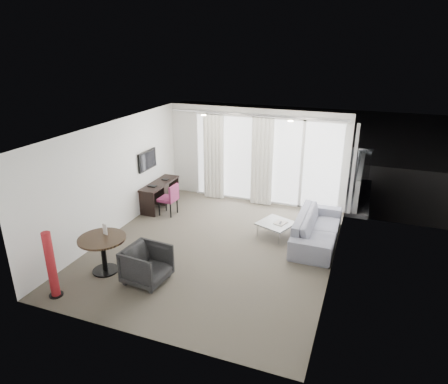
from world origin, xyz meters
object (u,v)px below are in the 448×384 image
(rattan_chair_a, at_px, (297,171))
(sofa, at_px, (317,228))
(desk, at_px, (160,195))
(rattan_chair_b, at_px, (333,182))
(red_lamp, at_px, (51,265))
(tub_armchair, at_px, (147,265))
(desk_chair, at_px, (168,199))
(round_table, at_px, (104,255))
(coffee_table, at_px, (276,229))

(rattan_chair_a, bearing_deg, sofa, -78.54)
(desk, xyz_separation_m, rattan_chair_b, (4.30, 2.42, 0.10))
(desk, distance_m, red_lamp, 4.28)
(tub_armchair, distance_m, rattan_chair_a, 6.61)
(sofa, relative_size, rattan_chair_b, 2.57)
(desk_chair, relative_size, red_lamp, 0.66)
(tub_armchair, xyz_separation_m, rattan_chair_b, (2.73, 5.71, 0.09))
(round_table, distance_m, red_lamp, 1.07)
(round_table, xyz_separation_m, red_lamp, (-0.33, -0.99, 0.26))
(desk_chair, bearing_deg, sofa, 0.30)
(red_lamp, relative_size, tub_armchair, 1.62)
(red_lamp, xyz_separation_m, rattan_chair_a, (2.85, 7.40, -0.21))
(sofa, xyz_separation_m, rattan_chair_a, (-1.19, 3.68, 0.09))
(desk_chair, bearing_deg, red_lamp, -90.11)
(coffee_table, xyz_separation_m, rattan_chair_a, (-0.25, 3.72, 0.25))
(desk, distance_m, coffee_table, 3.42)
(tub_armchair, height_order, coffee_table, tub_armchair)
(round_table, relative_size, rattan_chair_b, 1.05)
(desk_chair, height_order, rattan_chair_b, rattan_chair_b)
(tub_armchair, height_order, sofa, tub_armchair)
(rattan_chair_a, distance_m, rattan_chair_b, 1.39)
(rattan_chair_b, bearing_deg, sofa, -70.07)
(round_table, distance_m, rattan_chair_b, 6.79)
(sofa, bearing_deg, coffee_table, 93.00)
(coffee_table, bearing_deg, desk, 170.12)
(desk_chair, bearing_deg, rattan_chair_a, 55.51)
(coffee_table, bearing_deg, sofa, 3.00)
(coffee_table, distance_m, rattan_chair_a, 3.74)
(round_table, bearing_deg, red_lamp, -108.54)
(round_table, relative_size, coffee_table, 1.27)
(desk_chair, height_order, rattan_chair_a, desk_chair)
(tub_armchair, xyz_separation_m, rattan_chair_a, (1.55, 6.43, 0.06))
(desk_chair, bearing_deg, rattan_chair_b, 38.64)
(round_table, xyz_separation_m, coffee_table, (2.77, 2.69, -0.20))
(desk_chair, relative_size, rattan_chair_b, 0.95)
(red_lamp, height_order, sofa, red_lamp)
(round_table, height_order, red_lamp, red_lamp)
(desk, bearing_deg, sofa, -7.12)
(coffee_table, height_order, rattan_chair_b, rattan_chair_b)
(red_lamp, bearing_deg, sofa, 42.75)
(round_table, height_order, rattan_chair_b, rattan_chair_b)
(coffee_table, height_order, rattan_chair_a, rattan_chair_a)
(round_table, distance_m, rattan_chair_a, 6.89)
(desk_chair, distance_m, sofa, 3.85)
(sofa, height_order, rattan_chair_a, rattan_chair_a)
(tub_armchair, distance_m, rattan_chair_b, 6.33)
(rattan_chair_b, bearing_deg, round_table, -103.08)
(red_lamp, bearing_deg, coffee_table, 49.88)
(rattan_chair_b, bearing_deg, coffee_table, -87.33)
(coffee_table, distance_m, rattan_chair_b, 3.16)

